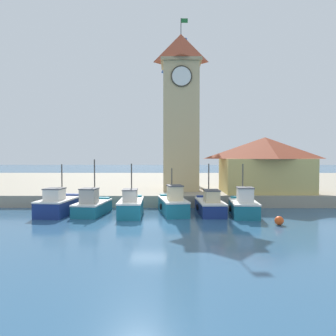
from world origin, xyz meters
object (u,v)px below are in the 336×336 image
at_px(port_crane_near, 184,123).
at_px(fishing_boat_mid_left, 173,204).
at_px(fishing_boat_far_left, 59,205).
at_px(fishing_boat_left_outer, 92,206).
at_px(fishing_boat_mid_right, 244,206).
at_px(fishing_boat_left_inner, 131,206).
at_px(fishing_boat_center, 210,205).
at_px(clock_tower, 181,109).
at_px(warehouse_right, 265,164).
at_px(mooring_buoy, 279,221).
at_px(dock_worker_near_tower, 246,186).

bearing_deg(port_crane_near, fishing_boat_mid_left, -94.56).
xyz_separation_m(fishing_boat_far_left, fishing_boat_left_outer, (2.65, 0.01, -0.07)).
bearing_deg(fishing_boat_mid_right, fishing_boat_left_outer, 177.21).
distance_m(fishing_boat_left_inner, fishing_boat_center, 6.31).
bearing_deg(clock_tower, port_crane_near, 86.28).
xyz_separation_m(fishing_boat_mid_left, warehouse_right, (9.11, 6.32, 3.06)).
relative_size(fishing_boat_left_inner, fishing_boat_mid_right, 1.06).
xyz_separation_m(clock_tower, port_crane_near, (0.96, 14.76, -0.01)).
xyz_separation_m(fishing_boat_left_inner, fishing_boat_center, (6.25, 0.87, -0.07)).
height_order(fishing_boat_center, port_crane_near, port_crane_near).
relative_size(fishing_boat_far_left, fishing_boat_mid_left, 0.98).
distance_m(warehouse_right, mooring_buoy, 11.30).
distance_m(fishing_boat_far_left, mooring_buoy, 16.62).
distance_m(fishing_boat_mid_left, port_crane_near, 24.55).
bearing_deg(fishing_boat_left_outer, fishing_boat_mid_right, -2.79).
relative_size(fishing_boat_left_outer, fishing_boat_mid_left, 0.90).
height_order(fishing_boat_mid_left, warehouse_right, warehouse_right).
relative_size(fishing_boat_far_left, fishing_boat_left_outer, 1.08).
bearing_deg(fishing_boat_mid_right, clock_tower, 116.96).
height_order(fishing_boat_mid_left, fishing_boat_mid_right, fishing_boat_mid_right).
height_order(fishing_boat_mid_right, mooring_buoy, fishing_boat_mid_right).
bearing_deg(dock_worker_near_tower, fishing_boat_mid_left, -150.15).
height_order(fishing_boat_far_left, fishing_boat_left_inner, fishing_boat_left_inner).
xyz_separation_m(fishing_boat_left_outer, warehouse_right, (15.54, 6.61, 3.15)).
bearing_deg(clock_tower, warehouse_right, -12.30).
height_order(warehouse_right, dock_worker_near_tower, warehouse_right).
height_order(fishing_boat_left_inner, warehouse_right, warehouse_right).
xyz_separation_m(fishing_boat_left_inner, port_crane_near, (5.12, 23.64, 8.75)).
xyz_separation_m(fishing_boat_mid_left, clock_tower, (0.86, 8.12, 8.72)).
bearing_deg(fishing_boat_mid_right, port_crane_near, 98.64).
bearing_deg(fishing_boat_far_left, fishing_boat_mid_left, 1.87).
xyz_separation_m(fishing_boat_left_outer, fishing_boat_mid_right, (11.86, -0.58, 0.07)).
height_order(fishing_boat_far_left, fishing_boat_mid_left, fishing_boat_far_left).
distance_m(clock_tower, port_crane_near, 14.79).
relative_size(fishing_boat_far_left, dock_worker_near_tower, 2.98).
distance_m(fishing_boat_mid_right, dock_worker_near_tower, 5.02).
bearing_deg(fishing_boat_left_outer, dock_worker_near_tower, 17.46).
xyz_separation_m(warehouse_right, port_crane_near, (-7.29, 16.56, 5.66)).
height_order(fishing_boat_far_left, fishing_boat_center, fishing_boat_center).
xyz_separation_m(fishing_boat_far_left, fishing_boat_left_inner, (5.78, -0.46, -0.02)).
bearing_deg(clock_tower, mooring_buoy, -63.28).
bearing_deg(fishing_boat_far_left, fishing_boat_left_outer, 0.30).
bearing_deg(port_crane_near, dock_worker_near_tower, -75.60).
xyz_separation_m(fishing_boat_left_outer, dock_worker_near_tower, (13.14, 4.13, 1.22)).
bearing_deg(clock_tower, fishing_boat_left_inner, -115.09).
xyz_separation_m(fishing_boat_left_inner, warehouse_right, (12.40, 7.08, 3.10)).
bearing_deg(fishing_boat_left_inner, fishing_boat_mid_right, -0.67).
distance_m(fishing_boat_left_outer, fishing_boat_center, 9.39).
xyz_separation_m(fishing_boat_center, mooring_buoy, (4.12, -4.32, -0.39)).
bearing_deg(dock_worker_near_tower, fishing_boat_far_left, -165.28).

